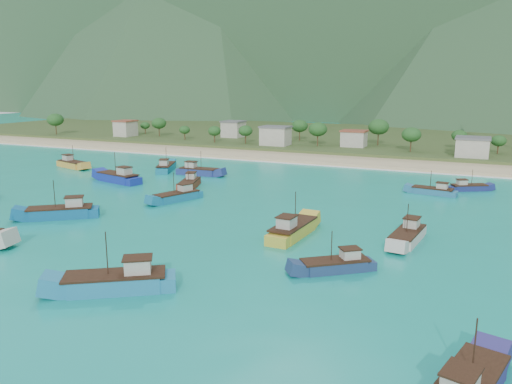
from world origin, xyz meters
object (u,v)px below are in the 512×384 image
at_px(boat_7, 62,213).
at_px(boat_18, 166,168).
at_px(boat_22, 178,197).
at_px(boat_21, 189,184).
at_px(boat_4, 293,231).
at_px(boat_10, 408,237).
at_px(boat_19, 336,266).
at_px(boat_0, 433,192).
at_px(boat_23, 118,283).
at_px(boat_14, 198,172).
at_px(boat_2, 468,188).
at_px(boat_16, 119,178).
at_px(boat_27, 72,165).

bearing_deg(boat_7, boat_18, -24.66).
bearing_deg(boat_18, boat_22, -74.97).
distance_m(boat_18, boat_22, 34.34).
bearing_deg(boat_21, boat_4, 124.79).
bearing_deg(boat_10, boat_22, -4.32).
bearing_deg(boat_19, boat_0, -45.44).
bearing_deg(boat_23, boat_7, 20.91).
relative_size(boat_14, boat_18, 0.96).
relative_size(boat_2, boat_22, 0.79).
relative_size(boat_21, boat_22, 1.02).
height_order(boat_0, boat_2, boat_0).
xyz_separation_m(boat_4, boat_18, (-49.35, 39.70, -0.09)).
xyz_separation_m(boat_16, boat_22, (22.39, -9.97, -0.24)).
bearing_deg(boat_23, boat_0, -55.90).
xyz_separation_m(boat_2, boat_4, (-22.52, -45.64, 0.39)).
bearing_deg(boat_7, boat_21, -49.45).
distance_m(boat_4, boat_14, 54.31).
distance_m(boat_21, boat_27, 43.90).
bearing_deg(boat_2, boat_7, -79.13).
bearing_deg(boat_19, boat_2, -50.72).
xyz_separation_m(boat_4, boat_14, (-38.74, 38.06, -0.11)).
relative_size(boat_18, boat_22, 1.08).
bearing_deg(boat_2, boat_23, -53.87).
bearing_deg(boat_10, boat_27, -11.51).
height_order(boat_7, boat_27, boat_7).
relative_size(boat_0, boat_2, 1.10).
distance_m(boat_18, boat_23, 76.72).
distance_m(boat_2, boat_19, 57.97).
relative_size(boat_18, boat_27, 0.99).
bearing_deg(boat_27, boat_19, 79.16).
height_order(boat_7, boat_16, boat_16).
distance_m(boat_7, boat_21, 30.72).
distance_m(boat_14, boat_27, 36.81).
xyz_separation_m(boat_0, boat_27, (-91.48, -4.78, 0.23)).
xyz_separation_m(boat_4, boat_27, (-75.29, 33.73, -0.09)).
bearing_deg(boat_27, boat_16, 82.67).
height_order(boat_18, boat_22, boat_18).
bearing_deg(boat_21, boat_7, 59.28).
distance_m(boat_0, boat_19, 49.83).
bearing_deg(boat_21, boat_14, -85.08).
bearing_deg(boat_16, boat_22, -100.46).
bearing_deg(boat_14, boat_21, 20.63).
height_order(boat_2, boat_22, boat_22).
bearing_deg(boat_2, boat_4, -55.58).
distance_m(boat_7, boat_10, 55.59).
bearing_deg(boat_14, boat_0, 87.32).
bearing_deg(boat_4, boat_14, 138.92).
xyz_separation_m(boat_4, boat_22, (-28.18, 12.65, -0.18)).
distance_m(boat_18, boat_21, 23.09).
xyz_separation_m(boat_19, boat_23, (-19.99, -15.53, 0.31)).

